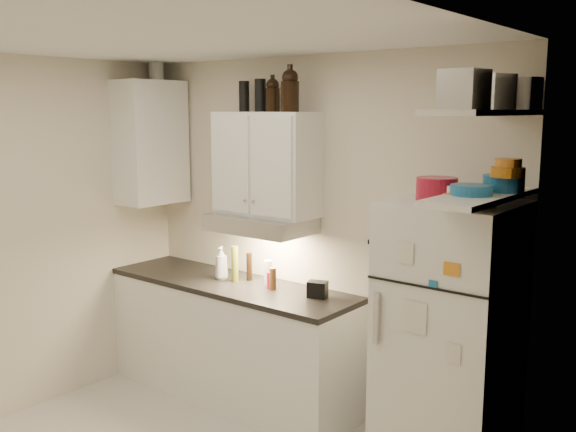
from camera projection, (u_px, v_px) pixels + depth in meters
The scene contains 35 objects.
ceiling at pixel (143, 33), 3.34m from camera, with size 3.20×3.00×0.02m, color white.
back_wall at pixel (313, 235), 4.72m from camera, with size 3.20×0.02×2.60m, color beige.
left_wall at pixel (4, 240), 4.55m from camera, with size 0.02×3.00×2.60m, color beige.
right_wall at pixel (413, 341), 2.57m from camera, with size 0.02×3.00×2.60m, color beige.
base_cabinet at pixel (231, 342), 4.96m from camera, with size 2.10×0.60×0.88m, color white.
countertop at pixel (231, 284), 4.89m from camera, with size 2.10×0.62×0.04m, color black.
upper_cabinet at pixel (266, 164), 4.69m from camera, with size 0.80×0.33×0.75m, color white.
side_cabinet at pixel (151, 142), 5.26m from camera, with size 0.33×0.55×1.00m, color white.
range_hood at pixel (261, 223), 4.71m from camera, with size 0.76×0.46×0.12m, color silver.
fridge at pixel (449, 345), 3.76m from camera, with size 0.70×0.68×1.70m, color white.
shelf_hi at pixel (485, 112), 3.31m from camera, with size 0.30×0.95×0.03m, color white.
shelf_lo at pixel (480, 197), 3.38m from camera, with size 0.30×0.95×0.03m, color white.
knife_strip at pixel (395, 246), 4.27m from camera, with size 0.42×0.02×0.03m, color black.
dutch_oven at pixel (437, 189), 3.64m from camera, with size 0.23×0.23×0.14m, color #A5132D.
book_stack at pixel (470, 200), 3.40m from camera, with size 0.19×0.23×0.08m, color orange.
spice_jar at pixel (452, 196), 3.49m from camera, with size 0.06×0.06×0.10m, color silver.
stock_pot at pixel (520, 94), 3.50m from camera, with size 0.24×0.24×0.17m, color silver.
tin_a at pixel (492, 92), 3.25m from camera, with size 0.18×0.16×0.18m, color #AAAAAD.
tin_b at pixel (464, 89), 2.97m from camera, with size 0.18×0.18×0.18m, color #AAAAAD.
bowl_teal at pixel (503, 183), 3.48m from camera, with size 0.22×0.22×0.09m, color #1C649D.
bowl_orange at pixel (508, 172), 3.37m from camera, with size 0.18×0.18×0.05m, color #BE6A11.
bowl_yellow at pixel (508, 163), 3.36m from camera, with size 0.14×0.14×0.04m, color #C47122.
plates at pixel (471, 190), 3.33m from camera, with size 0.22×0.22×0.05m, color #1C649D.
growler_a at pixel (273, 95), 4.60m from camera, with size 0.10×0.10×0.24m, color black, non-canonical shape.
growler_b at pixel (290, 90), 4.40m from camera, with size 0.13×0.13×0.30m, color black, non-canonical shape.
thermos_a at pixel (260, 95), 4.68m from camera, with size 0.08×0.08×0.24m, color black.
thermos_b at pixel (244, 96), 4.80m from camera, with size 0.08×0.08×0.23m, color black.
side_jar at pixel (156, 71), 5.28m from camera, with size 0.12×0.12×0.16m, color silver.
soap_bottle at pixel (221, 261), 4.94m from camera, with size 0.11×0.11×0.29m, color white.
pepper_mill at pixel (273, 279), 4.66m from camera, with size 0.05×0.05×0.16m, color brown.
oil_bottle at pixel (235, 264), 4.87m from camera, with size 0.05×0.05×0.27m, color #606419.
vinegar_bottle at pixel (249, 267), 4.91m from camera, with size 0.04×0.04×0.21m, color black.
clear_bottle at pixel (268, 272), 4.80m from camera, with size 0.06×0.06×0.18m, color silver.
red_jar at pixel (271, 280), 4.69m from camera, with size 0.06×0.06×0.12m, color #A5132D.
caddy at pixel (318, 289), 4.47m from camera, with size 0.13×0.09×0.11m, color black.
Camera 1 is at (2.75, -2.23, 2.21)m, focal length 40.00 mm.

